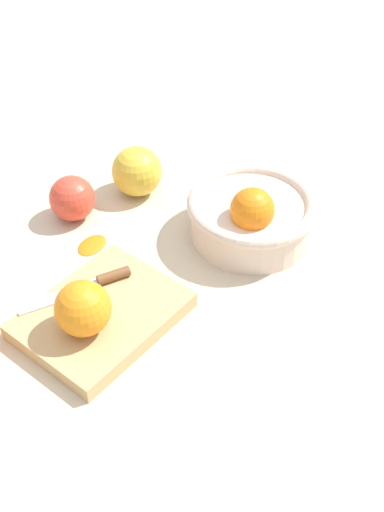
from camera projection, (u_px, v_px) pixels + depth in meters
name	position (u px, v px, depth m)	size (l,w,h in m)	color
ground_plane	(113.00, 259.00, 0.94)	(2.40, 2.40, 0.00)	beige
bowl	(252.00, 215.00, 0.95)	(0.19, 0.19, 0.10)	beige
cutting_board	(102.00, 316.00, 0.84)	(0.20, 0.16, 0.02)	tan
orange_on_board	(83.00, 308.00, 0.79)	(0.07, 0.07, 0.07)	orange
knife	(90.00, 285.00, 0.86)	(0.15, 0.08, 0.01)	silver
apple_front_center	(72.00, 198.00, 0.99)	(0.07, 0.07, 0.07)	#D6422D
apple_front_left	(137.00, 171.00, 1.03)	(0.08, 0.08, 0.08)	gold
citrus_peel	(92.00, 243.00, 0.96)	(0.05, 0.04, 0.01)	orange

